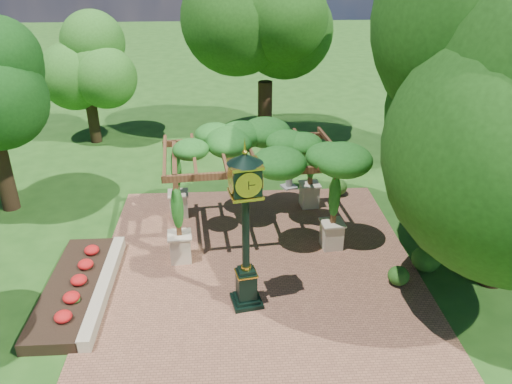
{
  "coord_description": "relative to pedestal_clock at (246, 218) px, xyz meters",
  "views": [
    {
      "loc": [
        -0.86,
        -11.67,
        9.22
      ],
      "look_at": [
        0.0,
        2.5,
        2.2
      ],
      "focal_mm": 35.0,
      "sensor_mm": 36.0,
      "label": 1
    }
  ],
  "objects": [
    {
      "name": "ground",
      "position": [
        0.44,
        0.27,
        -2.81
      ],
      "size": [
        120.0,
        120.0,
        0.0
      ],
      "primitive_type": "plane",
      "color": "#1E4714",
      "rests_on": "ground"
    },
    {
      "name": "pedestal_clock",
      "position": [
        0.0,
        0.0,
        0.0
      ],
      "size": [
        1.08,
        1.08,
        4.69
      ],
      "rotation": [
        0.0,
        0.0,
        0.19
      ],
      "color": "black",
      "rests_on": "brick_plaza"
    },
    {
      "name": "tree_west_far",
      "position": [
        -7.29,
        13.72,
        1.47
      ],
      "size": [
        3.58,
        3.58,
        6.23
      ],
      "color": "#312413",
      "rests_on": "ground"
    },
    {
      "name": "shrub_mid",
      "position": [
        5.68,
        1.28,
        -2.36
      ],
      "size": [
        1.06,
        1.06,
        0.81
      ],
      "primitive_type": "ellipsoid",
      "rotation": [
        0.0,
        0.0,
        0.2
      ],
      "color": "#215517",
      "rests_on": "brick_plaza"
    },
    {
      "name": "border_wall",
      "position": [
        -4.16,
        0.77,
        -2.61
      ],
      "size": [
        0.35,
        5.0,
        0.4
      ],
      "primitive_type": "cube",
      "color": "#C6B793",
      "rests_on": "ground"
    },
    {
      "name": "tree_north",
      "position": [
        1.58,
        13.81,
        2.53
      ],
      "size": [
        5.01,
        5.01,
        7.77
      ],
      "color": "#382016",
      "rests_on": "ground"
    },
    {
      "name": "brick_plaza",
      "position": [
        0.44,
        1.27,
        -2.79
      ],
      "size": [
        10.0,
        12.0,
        0.04
      ],
      "primitive_type": "cube",
      "color": "brown",
      "rests_on": "ground"
    },
    {
      "name": "sundial",
      "position": [
        2.13,
        7.52,
        -2.36
      ],
      "size": [
        0.74,
        0.74,
        1.03
      ],
      "rotation": [
        0.0,
        0.0,
        0.37
      ],
      "color": "gray",
      "rests_on": "ground"
    },
    {
      "name": "flower_bed",
      "position": [
        -5.06,
        0.77,
        -2.63
      ],
      "size": [
        1.5,
        5.0,
        0.36
      ],
      "primitive_type": "cube",
      "color": "red",
      "rests_on": "ground"
    },
    {
      "name": "pergola",
      "position": [
        0.34,
        4.07,
        0.21
      ],
      "size": [
        6.16,
        4.2,
        3.68
      ],
      "rotation": [
        0.0,
        0.0,
        0.09
      ],
      "color": "beige",
      "rests_on": "brick_plaza"
    },
    {
      "name": "shrub_back",
      "position": [
        4.04,
        6.71,
        -2.43
      ],
      "size": [
        0.91,
        0.91,
        0.67
      ],
      "primitive_type": "ellipsoid",
      "rotation": [
        0.0,
        0.0,
        -0.25
      ],
      "color": "#2B5919",
      "rests_on": "brick_plaza"
    },
    {
      "name": "shrub_front",
      "position": [
        4.6,
        0.62,
        -2.48
      ],
      "size": [
        0.74,
        0.74,
        0.58
      ],
      "primitive_type": "ellipsoid",
      "rotation": [
        0.0,
        0.0,
        0.15
      ],
      "color": "#225117",
      "rests_on": "brick_plaza"
    }
  ]
}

